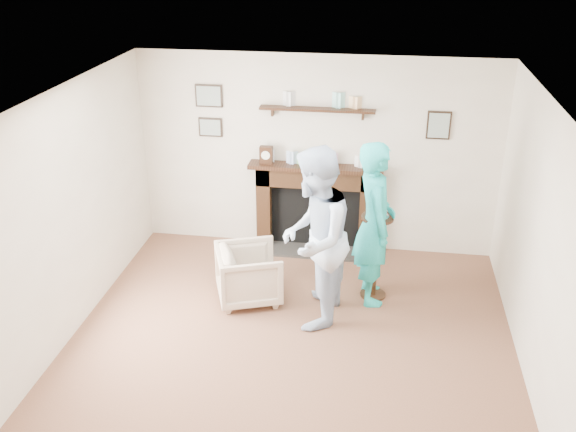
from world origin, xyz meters
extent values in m
plane|color=brown|center=(0.00, 0.00, 0.00)|extent=(5.00, 5.00, 0.00)
cube|color=beige|center=(0.00, 2.50, 1.25)|extent=(4.50, 0.04, 2.50)
cube|color=beige|center=(-2.25, 0.00, 1.25)|extent=(0.04, 5.00, 2.50)
cube|color=beige|center=(2.25, 0.00, 1.25)|extent=(0.04, 5.00, 2.50)
cube|color=white|center=(0.00, 0.00, 2.50)|extent=(4.50, 5.00, 0.04)
cube|color=black|center=(-0.66, 2.40, 0.55)|extent=(0.18, 0.20, 1.10)
cube|color=black|center=(0.66, 2.40, 0.55)|extent=(0.18, 0.20, 1.10)
cube|color=black|center=(0.00, 2.40, 0.98)|extent=(1.50, 0.20, 0.24)
cube|color=black|center=(0.00, 2.47, 0.43)|extent=(1.14, 0.06, 0.86)
cube|color=#2D2B28|center=(0.00, 2.28, 0.01)|extent=(1.60, 0.44, 0.03)
cube|color=black|center=(0.00, 2.37, 1.12)|extent=(1.68, 0.26, 0.05)
cube|color=black|center=(0.00, 2.42, 1.85)|extent=(1.40, 0.15, 0.03)
cube|color=black|center=(-1.35, 2.48, 1.95)|extent=(0.34, 0.03, 0.28)
cube|color=black|center=(-1.35, 2.48, 1.55)|extent=(0.30, 0.03, 0.24)
cube|color=black|center=(1.45, 2.48, 1.70)|extent=(0.28, 0.03, 0.34)
cube|color=black|center=(-0.62, 2.37, 1.26)|extent=(0.16, 0.09, 0.22)
cylinder|color=white|center=(-0.62, 2.32, 1.27)|extent=(0.11, 0.01, 0.11)
sphere|color=#32872D|center=(0.64, 2.37, 1.21)|extent=(0.12, 0.12, 0.12)
imported|color=#C4B391|center=(-0.58, 1.03, 0.00)|extent=(0.88, 0.87, 0.63)
imported|color=silver|center=(0.17, 0.73, 0.00)|extent=(0.82, 1.00, 1.93)
imported|color=#22C1BE|center=(0.77, 1.28, 0.00)|extent=(0.56, 0.75, 1.85)
cylinder|color=black|center=(0.80, 1.31, 0.01)|extent=(0.29, 0.29, 0.02)
cylinder|color=black|center=(0.80, 1.31, 0.49)|extent=(0.06, 0.06, 0.94)
cylinder|color=black|center=(0.80, 1.31, 0.98)|extent=(0.36, 0.36, 0.03)
cylinder|color=silver|center=(0.80, 1.31, 1.00)|extent=(0.24, 0.24, 0.01)
cylinder|color=white|center=(0.80, 1.31, 1.04)|extent=(0.19, 0.19, 0.07)
cylinder|color=#FEE7A0|center=(0.80, 1.31, 1.10)|extent=(0.01, 0.01, 0.05)
sphere|color=orange|center=(0.80, 1.31, 1.13)|extent=(0.02, 0.02, 0.02)
camera|label=1|loc=(0.79, -5.07, 3.89)|focal=40.00mm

